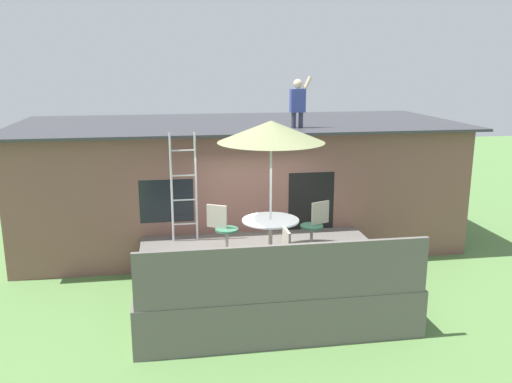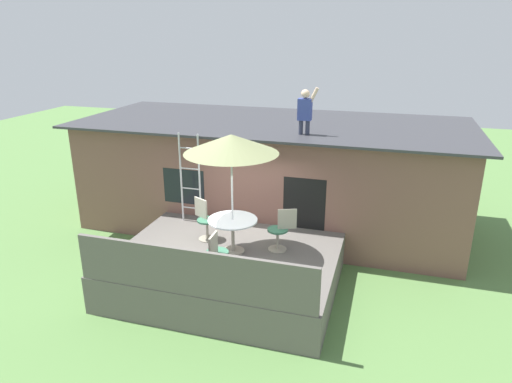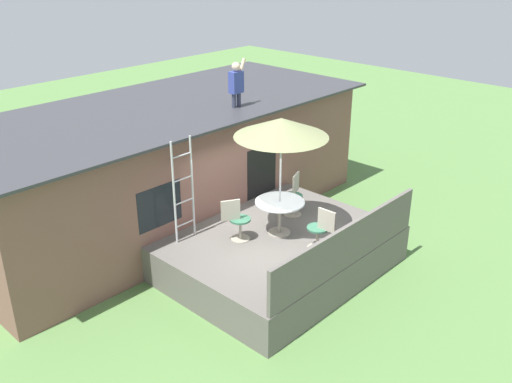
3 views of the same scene
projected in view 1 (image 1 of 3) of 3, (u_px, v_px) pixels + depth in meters
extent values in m
plane|color=#567F42|center=(264.00, 298.00, 10.09)|extent=(40.00, 40.00, 0.00)
cube|color=brown|center=(239.00, 183.00, 13.21)|extent=(10.00, 4.00, 2.87)
cube|color=#38383D|center=(238.00, 123.00, 12.86)|extent=(10.50, 4.50, 0.06)
cube|color=black|center=(167.00, 201.00, 11.00)|extent=(1.10, 0.03, 0.90)
cube|color=black|center=(311.00, 218.00, 11.59)|extent=(1.00, 0.03, 2.00)
cube|color=#605B56|center=(264.00, 278.00, 10.00)|extent=(4.61, 3.79, 0.80)
cube|color=#605B56|center=(286.00, 273.00, 8.03)|extent=(4.51, 0.08, 0.90)
cylinder|color=#A59E8C|center=(270.00, 257.00, 9.90)|extent=(0.48, 0.48, 0.03)
cylinder|color=#A59E8C|center=(270.00, 239.00, 9.81)|extent=(0.07, 0.07, 0.71)
cylinder|color=silver|center=(271.00, 220.00, 9.73)|extent=(1.04, 1.04, 0.03)
cylinder|color=silver|center=(271.00, 195.00, 9.62)|extent=(0.04, 0.04, 2.40)
cone|color=#8C9360|center=(271.00, 131.00, 9.35)|extent=(1.90, 1.90, 0.38)
cylinder|color=silver|center=(172.00, 188.00, 10.59)|extent=(0.04, 0.04, 2.20)
cylinder|color=silver|center=(196.00, 187.00, 10.66)|extent=(0.04, 0.04, 2.20)
cylinder|color=silver|center=(185.00, 224.00, 10.80)|extent=(0.48, 0.03, 0.03)
cylinder|color=silver|center=(184.00, 200.00, 10.68)|extent=(0.48, 0.03, 0.03)
cylinder|color=silver|center=(183.00, 175.00, 10.56)|extent=(0.48, 0.03, 0.03)
cylinder|color=silver|center=(183.00, 150.00, 10.45)|extent=(0.48, 0.03, 0.03)
cylinder|color=#33384C|center=(294.00, 120.00, 11.68)|extent=(0.10, 0.10, 0.34)
cylinder|color=#33384C|center=(301.00, 120.00, 11.70)|extent=(0.10, 0.10, 0.34)
cube|color=#384799|center=(298.00, 101.00, 11.59)|extent=(0.32, 0.20, 0.50)
sphere|color=beige|center=(298.00, 84.00, 11.51)|extent=(0.20, 0.20, 0.20)
cylinder|color=beige|center=(306.00, 86.00, 11.55)|extent=(0.26, 0.08, 0.44)
cylinder|color=#A59E8C|center=(227.00, 252.00, 10.18)|extent=(0.40, 0.40, 0.02)
cylinder|color=#A59E8C|center=(227.00, 241.00, 10.13)|extent=(0.06, 0.06, 0.44)
cylinder|color=#33664C|center=(227.00, 230.00, 10.07)|extent=(0.44, 0.44, 0.04)
cube|color=#A59E8C|center=(217.00, 216.00, 10.08)|extent=(0.37, 0.23, 0.44)
cylinder|color=#A59E8C|center=(311.00, 248.00, 10.39)|extent=(0.40, 0.40, 0.02)
cylinder|color=#A59E8C|center=(311.00, 238.00, 10.34)|extent=(0.06, 0.06, 0.44)
cylinder|color=#33664C|center=(312.00, 226.00, 10.28)|extent=(0.44, 0.44, 0.04)
cube|color=#A59E8C|center=(320.00, 213.00, 10.33)|extent=(0.38, 0.19, 0.44)
cylinder|color=#A59E8C|center=(283.00, 278.00, 8.96)|extent=(0.40, 0.40, 0.02)
cylinder|color=#A59E8C|center=(283.00, 266.00, 8.91)|extent=(0.06, 0.06, 0.44)
cylinder|color=#33664C|center=(283.00, 253.00, 8.85)|extent=(0.44, 0.44, 0.04)
cube|color=#A59E8C|center=(287.00, 243.00, 8.61)|extent=(0.05, 0.40, 0.44)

